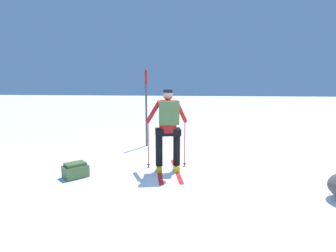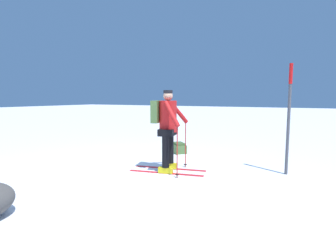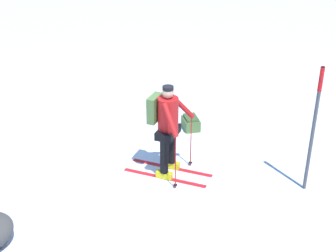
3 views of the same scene
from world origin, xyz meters
name	(u,v)px [view 1 (image 1 of 3)]	position (x,y,z in m)	size (l,w,h in m)	color
ground_plane	(201,185)	(0.00, 0.00, 0.00)	(80.00, 80.00, 0.00)	white
skier	(168,125)	(0.70, -0.70, 1.02)	(0.94, 1.67, 1.74)	red
dropped_backpack	(76,170)	(2.49, -0.11, 0.14)	(0.54, 0.55, 0.30)	#4C6B38
trail_marker	(146,103)	(1.66, -3.00, 1.31)	(0.07, 0.07, 2.26)	#4C4C51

